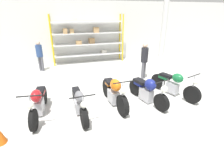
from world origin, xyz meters
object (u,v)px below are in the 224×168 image
(motorcycle_grey, at_px, (79,103))
(motorcycle_green, at_px, (174,84))
(person_browsing, at_px, (144,58))
(person_near_rack, at_px, (40,54))
(motorcycle_orange, at_px, (114,92))
(shelving_rack, at_px, (88,38))
(motorcycle_blue, at_px, (148,91))
(motorcycle_red, at_px, (38,102))

(motorcycle_grey, bearing_deg, motorcycle_green, 92.05)
(person_browsing, height_order, person_near_rack, person_browsing)
(motorcycle_orange, bearing_deg, person_near_rack, -155.50)
(shelving_rack, height_order, motorcycle_grey, shelving_rack)
(motorcycle_green, bearing_deg, motorcycle_grey, -102.49)
(shelving_rack, relative_size, motorcycle_green, 2.07)
(motorcycle_green, distance_m, person_near_rack, 6.85)
(motorcycle_blue, distance_m, person_near_rack, 6.19)
(shelving_rack, bearing_deg, motorcycle_grey, -102.59)
(motorcycle_red, relative_size, motorcycle_blue, 1.08)
(person_browsing, bearing_deg, motorcycle_orange, 97.36)
(motorcycle_orange, xyz_separation_m, person_near_rack, (-2.61, 4.74, 0.46))
(shelving_rack, bearing_deg, person_near_rack, -159.60)
(motorcycle_green, relative_size, person_browsing, 1.23)
(motorcycle_green, height_order, person_near_rack, person_near_rack)
(shelving_rack, bearing_deg, motorcycle_green, -68.61)
(shelving_rack, xyz_separation_m, motorcycle_green, (2.23, -5.70, -1.03))
(motorcycle_red, distance_m, motorcycle_green, 4.76)
(motorcycle_blue, relative_size, person_browsing, 1.15)
(motorcycle_red, bearing_deg, motorcycle_grey, 81.64)
(motorcycle_red, height_order, motorcycle_green, motorcycle_green)
(shelving_rack, bearing_deg, person_browsing, -62.37)
(shelving_rack, distance_m, motorcycle_orange, 5.86)
(motorcycle_grey, bearing_deg, motorcycle_blue, 89.60)
(motorcycle_green, bearing_deg, motorcycle_blue, -97.77)
(motorcycle_orange, bearing_deg, person_browsing, 129.80)
(shelving_rack, height_order, motorcycle_green, shelving_rack)
(motorcycle_grey, height_order, motorcycle_green, motorcycle_green)
(motorcycle_green, xyz_separation_m, person_near_rack, (-4.98, 4.67, 0.48))
(motorcycle_orange, height_order, motorcycle_blue, motorcycle_orange)
(shelving_rack, xyz_separation_m, person_near_rack, (-2.75, -1.02, -0.55))
(shelving_rack, relative_size, person_browsing, 2.55)
(shelving_rack, distance_m, motorcycle_blue, 6.09)
(shelving_rack, relative_size, motorcycle_blue, 2.23)
(motorcycle_blue, height_order, motorcycle_green, motorcycle_green)
(motorcycle_orange, relative_size, person_browsing, 1.21)
(motorcycle_blue, xyz_separation_m, motorcycle_green, (1.21, 0.22, 0.01))
(motorcycle_red, height_order, person_browsing, person_browsing)
(motorcycle_red, relative_size, motorcycle_green, 1.01)
(shelving_rack, distance_m, motorcycle_grey, 6.27)
(motorcycle_red, bearing_deg, motorcycle_blue, 93.56)
(person_browsing, bearing_deg, motorcycle_green, 151.28)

